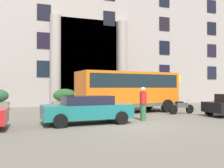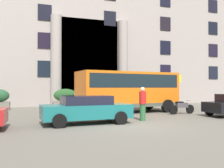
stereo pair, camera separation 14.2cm
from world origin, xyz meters
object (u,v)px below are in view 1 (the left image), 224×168
at_px(orange_minibus, 128,88).
at_px(parked_compact_extra, 87,109).
at_px(scooter_by_planter, 90,110).
at_px(pedestrian_woman_with_bag, 143,104).
at_px(motorcycle_near_kerb, 181,107).
at_px(bus_stop_sign, 178,88).
at_px(hedge_planter_entrance_right, 134,98).
at_px(hedge_planter_west, 65,99).

bearing_deg(orange_minibus, parked_compact_extra, -139.44).
xyz_separation_m(scooter_by_planter, pedestrian_woman_with_bag, (2.42, -1.91, 0.44)).
xyz_separation_m(orange_minibus, parked_compact_extra, (-3.99, -4.33, -0.97)).
bearing_deg(motorcycle_near_kerb, parked_compact_extra, -165.77).
bearing_deg(scooter_by_planter, bus_stop_sign, 18.72).
distance_m(bus_stop_sign, pedestrian_woman_with_bag, 8.70).
xyz_separation_m(orange_minibus, bus_stop_sign, (5.29, 1.77, 0.04)).
distance_m(bus_stop_sign, motorcycle_near_kerb, 4.73).
xyz_separation_m(parked_compact_extra, scooter_by_planter, (0.63, 1.99, -0.25)).
relative_size(bus_stop_sign, scooter_by_planter, 1.39).
bearing_deg(scooter_by_planter, pedestrian_woman_with_bag, -45.00).
height_order(orange_minibus, hedge_planter_entrance_right, orange_minibus).
distance_m(hedge_planter_west, scooter_by_planter, 7.72).
bearing_deg(pedestrian_woman_with_bag, motorcycle_near_kerb, 21.66).
height_order(hedge_planter_entrance_right, parked_compact_extra, hedge_planter_entrance_right).
distance_m(orange_minibus, hedge_planter_entrance_right, 5.58).
distance_m(bus_stop_sign, hedge_planter_west, 9.65).
distance_m(orange_minibus, hedge_planter_west, 6.53).
relative_size(motorcycle_near_kerb, pedestrian_woman_with_bag, 1.09).
height_order(orange_minibus, bus_stop_sign, orange_minibus).
distance_m(orange_minibus, bus_stop_sign, 5.58).
xyz_separation_m(hedge_planter_west, parked_compact_extra, (-0.38, -9.70, -0.08)).
bearing_deg(orange_minibus, bus_stop_sign, 11.72).
bearing_deg(bus_stop_sign, orange_minibus, -161.50).
bearing_deg(scooter_by_planter, hedge_planter_west, 85.17).
bearing_deg(parked_compact_extra, hedge_planter_entrance_right, 51.14).
bearing_deg(motorcycle_near_kerb, orange_minibus, 140.30).
xyz_separation_m(orange_minibus, scooter_by_planter, (-3.36, -2.34, -1.22)).
distance_m(motorcycle_near_kerb, scooter_by_planter, 6.26).
relative_size(bus_stop_sign, hedge_planter_entrance_right, 1.53).
relative_size(hedge_planter_west, pedestrian_woman_with_bag, 1.17).
relative_size(parked_compact_extra, motorcycle_near_kerb, 2.23).
bearing_deg(orange_minibus, pedestrian_woman_with_bag, -109.26).
xyz_separation_m(orange_minibus, hedge_planter_west, (-3.61, 5.37, -0.89)).
xyz_separation_m(hedge_planter_west, pedestrian_woman_with_bag, (2.67, -9.62, 0.11)).
bearing_deg(orange_minibus, scooter_by_planter, -151.90).
height_order(hedge_planter_west, pedestrian_woman_with_bag, pedestrian_woman_with_bag).
xyz_separation_m(bus_stop_sign, hedge_planter_west, (-8.90, 3.60, -0.93)).
distance_m(hedge_planter_entrance_right, motorcycle_near_kerb, 6.97).
height_order(motorcycle_near_kerb, scooter_by_planter, same).
xyz_separation_m(motorcycle_near_kerb, pedestrian_woman_with_bag, (-3.84, -2.14, 0.44)).
distance_m(hedge_planter_west, pedestrian_woman_with_bag, 9.98).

